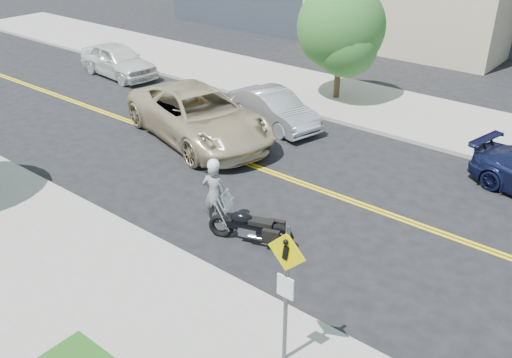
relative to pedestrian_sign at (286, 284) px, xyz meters
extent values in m
plane|color=black|center=(-4.20, 6.31, -1.96)|extent=(120.00, 120.00, 0.00)
cube|color=#9E9B91|center=(-4.20, -1.19, -1.89)|extent=(60.00, 5.00, 0.15)
cube|color=#9E9B91|center=(-4.20, 13.81, -1.89)|extent=(60.00, 5.00, 0.15)
cylinder|color=#4C4C51|center=(0.00, 0.01, -0.31)|extent=(0.08, 0.08, 3.00)
cube|color=#F9D800|center=(0.00, -0.02, 0.69)|extent=(0.78, 0.03, 0.78)
cube|color=white|center=(0.00, -0.02, -0.06)|extent=(0.35, 0.03, 0.45)
imported|color=silver|center=(-4.43, 2.91, -1.04)|extent=(0.79, 0.66, 1.84)
sphere|color=white|center=(-4.43, 2.91, -0.17)|extent=(0.33, 0.33, 0.33)
imported|color=beige|center=(-8.81, 6.85, -1.04)|extent=(7.23, 4.76, 1.85)
imported|color=white|center=(-17.31, 9.97, -1.17)|extent=(4.80, 2.32, 1.58)
imported|color=silver|center=(-7.48, 9.60, -1.27)|extent=(4.41, 2.46, 1.38)
cylinder|color=#382619|center=(-7.07, 13.60, 0.07)|extent=(0.26, 0.26, 4.05)
sphere|color=#255C1D|center=(-7.07, 13.60, 1.20)|extent=(3.65, 3.65, 3.65)
camera|label=1|loc=(4.30, -6.23, 6.09)|focal=38.00mm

